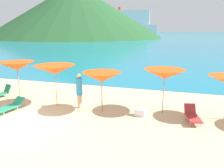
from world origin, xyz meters
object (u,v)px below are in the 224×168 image
(umbrella_3, at_px, (17,66))
(umbrella_5, at_px, (102,77))
(lounge_chair_3, at_px, (0,93))
(lounge_chair_5, at_px, (10,106))
(umbrella_6, at_px, (164,74))
(cooler_box, at_px, (140,112))
(cruise_ship, at_px, (127,24))
(umbrella_4, at_px, (55,70))
(lounge_chair_0, at_px, (192,115))
(beachgoer_2, at_px, (79,90))

(umbrella_3, relative_size, umbrella_5, 1.05)
(umbrella_5, relative_size, lounge_chair_3, 1.32)
(umbrella_3, height_order, umbrella_5, umbrella_3)
(lounge_chair_5, bearing_deg, umbrella_5, 27.29)
(umbrella_6, xyz_separation_m, cooler_box, (-1.02, -0.76, -1.86))
(cooler_box, xyz_separation_m, cruise_ship, (-49.98, 206.33, 9.45))
(umbrella_4, relative_size, lounge_chair_0, 1.65)
(umbrella_4, relative_size, umbrella_5, 1.13)
(umbrella_6, height_order, cooler_box, umbrella_6)
(cooler_box, bearing_deg, umbrella_5, -173.13)
(umbrella_5, distance_m, cruise_ship, 212.01)
(umbrella_6, bearing_deg, umbrella_4, -173.52)
(umbrella_4, distance_m, cooler_box, 5.12)
(umbrella_5, bearing_deg, cruise_ship, 103.09)
(lounge_chair_5, height_order, beachgoer_2, beachgoer_2)
(lounge_chair_0, height_order, lounge_chair_5, lounge_chair_0)
(beachgoer_2, xyz_separation_m, cruise_ship, (-46.61, 206.16, 8.60))
(umbrella_4, relative_size, umbrella_6, 1.07)
(lounge_chair_0, bearing_deg, umbrella_5, 167.66)
(lounge_chair_0, xyz_separation_m, lounge_chair_3, (-11.48, 0.47, -0.03))
(umbrella_3, xyz_separation_m, cooler_box, (7.93, -0.93, -1.82))
(umbrella_5, xyz_separation_m, umbrella_6, (3.03, 0.78, 0.18))
(umbrella_4, bearing_deg, beachgoer_2, 2.92)
(umbrella_4, xyz_separation_m, cooler_box, (4.75, -0.10, -1.89))
(umbrella_4, bearing_deg, cooler_box, -1.22)
(umbrella_3, height_order, beachgoer_2, umbrella_3)
(beachgoer_2, height_order, cruise_ship, cruise_ship)
(beachgoer_2, relative_size, cruise_ship, 0.03)
(umbrella_3, xyz_separation_m, umbrella_5, (5.92, -0.96, -0.14))
(umbrella_4, height_order, beachgoer_2, umbrella_4)
(beachgoer_2, bearing_deg, cruise_ship, -127.70)
(lounge_chair_0, relative_size, cooler_box, 2.94)
(lounge_chair_5, bearing_deg, umbrella_4, 49.50)
(umbrella_4, height_order, cooler_box, umbrella_4)
(cruise_ship, bearing_deg, cooler_box, -82.36)
(lounge_chair_0, relative_size, lounge_chair_3, 0.91)
(umbrella_6, bearing_deg, lounge_chair_5, -164.20)
(beachgoer_2, bearing_deg, umbrella_3, -59.94)
(umbrella_4, relative_size, lounge_chair_3, 1.50)
(umbrella_3, bearing_deg, beachgoer_2, -9.50)
(umbrella_3, distance_m, cooler_box, 8.19)
(cooler_box, bearing_deg, umbrella_3, 179.37)
(umbrella_4, xyz_separation_m, lounge_chair_0, (7.20, -0.09, -1.76))
(lounge_chair_5, bearing_deg, beachgoer_2, 36.57)
(umbrella_4, height_order, lounge_chair_5, umbrella_4)
(umbrella_3, xyz_separation_m, umbrella_4, (3.18, -0.83, 0.07))
(umbrella_6, distance_m, cruise_ship, 211.94)
(umbrella_4, xyz_separation_m, cruise_ship, (-45.23, 206.23, 7.56))
(umbrella_6, relative_size, lounge_chair_3, 1.41)
(cruise_ship, bearing_deg, umbrella_4, -83.61)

